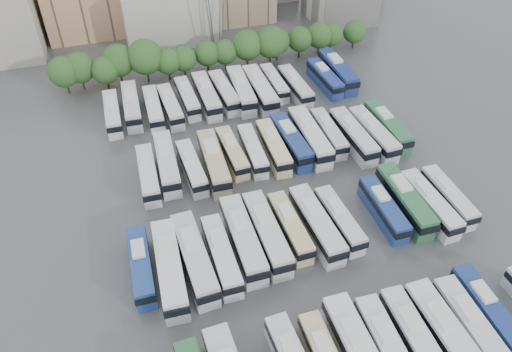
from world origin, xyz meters
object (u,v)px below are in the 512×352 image
object	(u,v)px
bus_r3_s3	(170,106)
bus_r3_s10	(295,86)
bus_r1_s1	(170,268)
bus_r1_s6	(290,227)
bus_r1_s13	(448,197)
bus_r0_s11	(487,310)
bus_r1_s7	(316,224)
bus_r1_s3	(221,255)
bus_r1_s0	(141,266)
bus_r2_s3	(192,168)
bus_r2_s6	(253,150)
bus_r1_s2	(195,258)
bus_r1_s8	(339,220)
bus_r2_s10	(328,133)
bus_r1_s4	(243,239)
bus_r3_s5	(206,96)
bus_r2_s2	(167,163)
bus_r2_s11	(353,136)
bus_r3_s7	(241,90)
bus_r3_s9	(274,83)
bus_r3_s6	(224,92)
bus_r1_s12	(429,204)
bus_r2_s13	(387,126)
bus_r2_s4	(214,162)
bus_r2_s7	(273,147)
bus_r3_s4	(187,98)
bus_r1_s5	(267,233)
bus_r0_s10	(471,329)
bus_r1_s10	(383,209)
bus_r3_s0	(113,113)
bus_r3_s2	(153,108)
bus_r3_s13	(338,71)
bus_r0_s9	(447,338)
bus_r0_s8	(415,340)
bus_r1_s11	(405,200)
bus_r3_s8	(260,90)
bus_r2_s5	(232,152)
bus_r0_s7	(388,351)
bus_r3_s12	(325,78)
bus_r2_s1	(148,174)

from	to	relation	value
bus_r3_s3	bus_r3_s10	distance (m)	23.42
bus_r1_s1	bus_r1_s6	world-z (taller)	bus_r1_s1
bus_r1_s13	bus_r0_s11	bearing A→B (deg)	-110.41
bus_r1_s7	bus_r3_s3	size ratio (longest dim) A/B	1.11
bus_r1_s1	bus_r1_s3	distance (m)	6.50
bus_r1_s13	bus_r3_s10	distance (m)	35.85
bus_r1_s0	bus_r2_s3	bearing A→B (deg)	61.03
bus_r2_s6	bus_r1_s6	bearing A→B (deg)	-88.15
bus_r1_s2	bus_r1_s3	bearing A→B (deg)	-8.84
bus_r1_s8	bus_r2_s10	world-z (taller)	bus_r2_s10
bus_r1_s4	bus_r3_s5	bearing A→B (deg)	84.71
bus_r2_s2	bus_r2_s11	size ratio (longest dim) A/B	1.01
bus_r1_s4	bus_r3_s7	world-z (taller)	bus_r1_s4
bus_r2_s6	bus_r3_s9	size ratio (longest dim) A/B	1.03
bus_r2_s3	bus_r3_s6	distance (m)	21.60
bus_r1_s4	bus_r1_s13	xyz separation A→B (m)	(29.86, -0.74, -0.36)
bus_r1_s7	bus_r1_s12	distance (m)	16.49
bus_r2_s13	bus_r1_s8	bearing A→B (deg)	-133.87
bus_r2_s4	bus_r2_s11	world-z (taller)	bus_r2_s4
bus_r2_s7	bus_r3_s4	distance (m)	21.01
bus_r2_s6	bus_r3_s3	xyz separation A→B (m)	(-10.12, 16.28, 0.07)
bus_r3_s5	bus_r1_s5	bearing A→B (deg)	-90.81
bus_r2_s4	bus_r0_s10	bearing A→B (deg)	-59.15
bus_r0_s10	bus_r1_s0	distance (m)	38.38
bus_r1_s0	bus_r1_s10	xyz separation A→B (m)	(33.02, 0.03, -0.02)
bus_r2_s2	bus_r3_s10	bearing A→B (deg)	32.62
bus_r1_s3	bus_r2_s3	xyz separation A→B (m)	(0.03, 18.00, -0.11)
bus_r2_s11	bus_r3_s3	size ratio (longest dim) A/B	1.10
bus_r1_s2	bus_r3_s0	bearing A→B (deg)	97.94
bus_r3_s2	bus_r3_s13	size ratio (longest dim) A/B	0.86
bus_r0_s9	bus_r2_s4	world-z (taller)	bus_r0_s9
bus_r0_s8	bus_r1_s11	distance (m)	21.77
bus_r1_s2	bus_r2_s7	bearing A→B (deg)	45.63
bus_r0_s8	bus_r2_s11	world-z (taller)	bus_r2_s11
bus_r2_s11	bus_r1_s5	bearing A→B (deg)	-142.70
bus_r2_s3	bus_r1_s2	bearing A→B (deg)	-103.05
bus_r3_s5	bus_r3_s7	world-z (taller)	bus_r3_s7
bus_r1_s0	bus_r2_s3	world-z (taller)	bus_r1_s0
bus_r1_s2	bus_r3_s7	world-z (taller)	bus_r1_s2
bus_r3_s6	bus_r3_s9	size ratio (longest dim) A/B	1.13
bus_r1_s8	bus_r3_s8	bearing A→B (deg)	87.62
bus_r2_s5	bus_r3_s3	bearing A→B (deg)	111.67
bus_r0_s10	bus_r3_s8	world-z (taller)	bus_r3_s8
bus_r0_s8	bus_r3_s13	xyz separation A→B (m)	(16.25, 55.25, 0.20)
bus_r0_s7	bus_r3_s2	size ratio (longest dim) A/B	1.07
bus_r3_s0	bus_r1_s6	bearing A→B (deg)	-58.81
bus_r3_s12	bus_r3_s8	bearing A→B (deg)	-178.92
bus_r0_s11	bus_r2_s10	bearing A→B (deg)	96.78
bus_r1_s6	bus_r2_s1	bearing A→B (deg)	133.98
bus_r1_s11	bus_r2_s5	size ratio (longest dim) A/B	1.17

